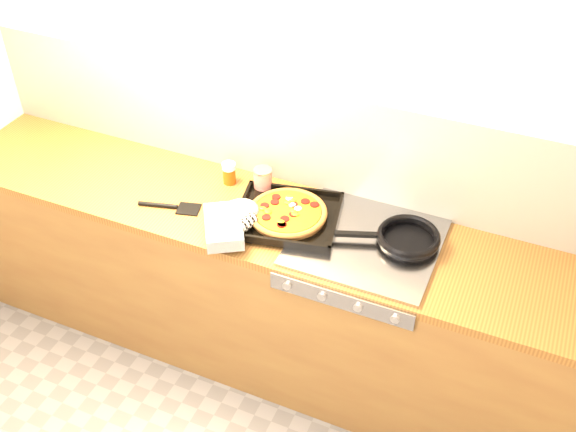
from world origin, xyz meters
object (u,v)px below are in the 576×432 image
at_px(frying_pan, 407,238).
at_px(pizza_on_tray, 270,216).
at_px(juice_glass, 229,173).
at_px(tomato_can, 263,181).

bearing_deg(frying_pan, pizza_on_tray, -170.00).
bearing_deg(juice_glass, pizza_on_tray, -33.86).
distance_m(frying_pan, juice_glass, 0.89).
relative_size(frying_pan, juice_glass, 4.37).
distance_m(pizza_on_tray, frying_pan, 0.59).
bearing_deg(tomato_can, frying_pan, -8.26).
relative_size(tomato_can, juice_glass, 1.15).
distance_m(pizza_on_tray, juice_glass, 0.37).
height_order(pizza_on_tray, juice_glass, juice_glass).
height_order(pizza_on_tray, tomato_can, tomato_can).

